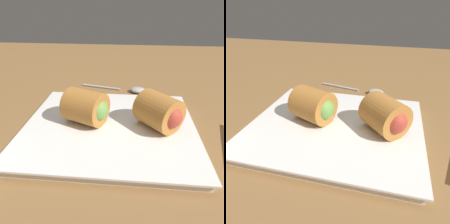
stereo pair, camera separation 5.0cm
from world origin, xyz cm
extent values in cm
cube|color=olive|center=(0.00, 0.00, 1.00)|extent=(180.00, 140.00, 2.00)
cube|color=white|center=(-0.37, 2.06, 2.60)|extent=(26.61, 23.46, 1.20)
cube|color=white|center=(-0.37, 2.06, 3.35)|extent=(27.68, 24.40, 0.30)
cylinder|color=#B77533|center=(3.97, 1.73, 6.28)|extent=(7.79, 7.49, 5.55)
sphere|color=#6B9E47|center=(1.92, 2.59, 6.28)|extent=(3.61, 3.61, 3.61)
cylinder|color=#B77533|center=(-7.69, 2.12, 6.28)|extent=(8.23, 8.26, 5.55)
sphere|color=#B23D2D|center=(-9.21, 3.74, 6.28)|extent=(3.61, 3.61, 3.61)
cylinder|color=#B2B2B7|center=(4.13, -17.04, 2.25)|extent=(9.56, 2.65, 0.50)
ellipsoid|color=#B2B2B7|center=(-4.85, -14.99, 2.62)|extent=(4.13, 3.51, 1.25)
camera|label=1|loc=(-3.25, 32.63, 22.29)|focal=35.00mm
camera|label=2|loc=(-8.18, 31.76, 22.29)|focal=35.00mm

